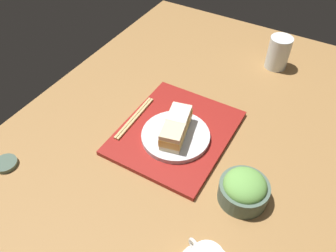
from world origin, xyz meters
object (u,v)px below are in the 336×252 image
(salad_bowl, at_px, (244,189))
(small_sauce_dish, at_px, (6,164))
(sandwich_plate, at_px, (176,136))
(sandwich_near, at_px, (179,119))
(chopsticks_pair, at_px, (135,118))
(drinking_glass, at_px, (278,53))
(sandwich_far, at_px, (173,136))

(salad_bowl, xyz_separation_m, small_sauce_dish, (0.23, -0.60, -0.03))
(sandwich_plate, bearing_deg, small_sauce_dish, -49.18)
(small_sauce_dish, bearing_deg, sandwich_near, 134.26)
(chopsticks_pair, height_order, drinking_glass, drinking_glass)
(sandwich_plate, relative_size, sandwich_far, 2.19)
(sandwich_far, relative_size, salad_bowl, 0.73)
(small_sauce_dish, bearing_deg, chopsticks_pair, 146.22)
(sandwich_plate, distance_m, small_sauce_dish, 0.48)
(sandwich_plate, bearing_deg, salad_bowl, 70.46)
(sandwich_near, bearing_deg, sandwich_far, 14.25)
(sandwich_far, distance_m, drinking_glass, 0.56)
(sandwich_far, relative_size, chopsticks_pair, 0.45)
(chopsticks_pair, bearing_deg, sandwich_far, 76.18)
(sandwich_near, relative_size, salad_bowl, 0.75)
(sandwich_plate, distance_m, sandwich_near, 0.05)
(sandwich_far, xyz_separation_m, small_sauce_dish, (0.28, -0.37, -0.05))
(small_sauce_dish, bearing_deg, sandwich_plate, 130.82)
(sandwich_far, bearing_deg, chopsticks_pair, -103.82)
(small_sauce_dish, bearing_deg, salad_bowl, 110.68)
(salad_bowl, bearing_deg, sandwich_near, -115.29)
(chopsticks_pair, bearing_deg, sandwich_plate, 87.52)
(salad_bowl, bearing_deg, sandwich_far, -102.90)
(sandwich_near, relative_size, small_sauce_dish, 1.47)
(sandwich_far, relative_size, small_sauce_dish, 1.42)
(sandwich_plate, height_order, sandwich_near, sandwich_near)
(sandwich_far, height_order, small_sauce_dish, sandwich_far)
(sandwich_far, height_order, chopsticks_pair, sandwich_far)
(sandwich_plate, distance_m, drinking_glass, 0.53)
(sandwich_plate, relative_size, drinking_glass, 1.67)
(sandwich_plate, height_order, drinking_glass, drinking_glass)
(sandwich_plate, height_order, small_sauce_dish, sandwich_plate)
(salad_bowl, distance_m, small_sauce_dish, 0.64)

